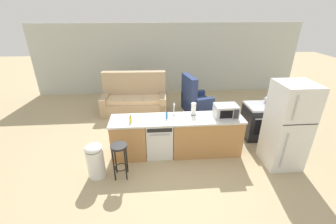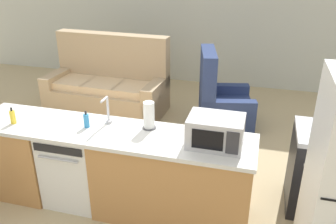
% 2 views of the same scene
% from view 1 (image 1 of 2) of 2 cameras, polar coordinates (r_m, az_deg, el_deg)
% --- Properties ---
extents(ground_plane, '(24.00, 24.00, 0.00)m').
position_cam_1_polar(ground_plane, '(5.38, 0.55, -10.25)').
color(ground_plane, tan).
extents(wall_back, '(10.00, 0.06, 2.60)m').
position_cam_1_polar(wall_back, '(8.78, 0.12, 13.29)').
color(wall_back, beige).
rests_on(wall_back, ground_plane).
extents(kitchen_counter, '(2.94, 0.66, 0.90)m').
position_cam_1_polar(kitchen_counter, '(5.17, 3.22, -6.32)').
color(kitchen_counter, '#B77F47').
rests_on(kitchen_counter, ground_plane).
extents(dishwasher, '(0.58, 0.61, 0.84)m').
position_cam_1_polar(dishwasher, '(5.13, -2.24, -6.55)').
color(dishwasher, white).
rests_on(dishwasher, ground_plane).
extents(stove_range, '(0.76, 0.68, 0.90)m').
position_cam_1_polar(stove_range, '(6.22, 22.20, -2.17)').
color(stove_range, black).
rests_on(stove_range, ground_plane).
extents(refrigerator, '(0.72, 0.73, 1.83)m').
position_cam_1_polar(refrigerator, '(5.19, 28.05, -3.15)').
color(refrigerator, silver).
rests_on(refrigerator, ground_plane).
extents(microwave, '(0.50, 0.37, 0.28)m').
position_cam_1_polar(microwave, '(5.09, 14.48, 0.27)').
color(microwave, '#B7B7BC').
rests_on(microwave, kitchen_counter).
extents(sink_faucet, '(0.07, 0.18, 0.30)m').
position_cam_1_polar(sink_faucet, '(4.99, 1.53, 0.48)').
color(sink_faucet, silver).
rests_on(sink_faucet, kitchen_counter).
extents(paper_towel_roll, '(0.14, 0.14, 0.28)m').
position_cam_1_polar(paper_towel_roll, '(5.06, 6.50, 0.77)').
color(paper_towel_roll, '#4C4C51').
rests_on(paper_towel_roll, kitchen_counter).
extents(soap_bottle, '(0.06, 0.06, 0.18)m').
position_cam_1_polar(soap_bottle, '(4.88, -0.35, -0.87)').
color(soap_bottle, '#338CCC').
rests_on(soap_bottle, kitchen_counter).
extents(dish_soap_bottle, '(0.06, 0.06, 0.18)m').
position_cam_1_polar(dish_soap_bottle, '(4.78, -9.51, -1.83)').
color(dish_soap_bottle, yellow).
rests_on(dish_soap_bottle, kitchen_counter).
extents(kettle, '(0.21, 0.17, 0.19)m').
position_cam_1_polar(kettle, '(6.20, 23.89, 2.85)').
color(kettle, '#B2B2B7').
rests_on(kettle, stove_range).
extents(bar_stool, '(0.32, 0.32, 0.74)m').
position_cam_1_polar(bar_stool, '(4.51, -12.20, -10.42)').
color(bar_stool, black).
rests_on(bar_stool, ground_plane).
extents(trash_bin, '(0.35, 0.35, 0.74)m').
position_cam_1_polar(trash_bin, '(4.73, -17.97, -11.63)').
color(trash_bin, white).
rests_on(trash_bin, ground_plane).
extents(couch, '(2.03, 0.98, 1.27)m').
position_cam_1_polar(couch, '(7.30, -8.48, 3.04)').
color(couch, tan).
rests_on(couch, ground_plane).
extents(armchair, '(0.97, 1.01, 1.20)m').
position_cam_1_polar(armchair, '(7.30, 6.74, 2.77)').
color(armchair, navy).
rests_on(armchair, ground_plane).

